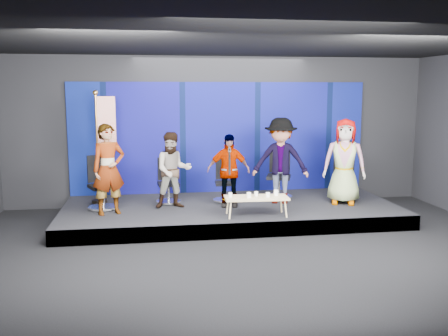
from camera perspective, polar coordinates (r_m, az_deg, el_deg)
The scene contains 21 objects.
ground at distance 8.37m, azimuth 3.60°, elevation -10.04°, with size 10.00×10.00×0.00m, color black.
room_walls at distance 7.92m, azimuth 3.77°, elevation 6.83°, with size 10.02×8.02×3.51m.
riser at distance 10.68m, azimuth 0.73°, elevation -4.99°, with size 7.00×3.00×0.30m, color black.
backdrop at distance 11.86m, azimuth -0.42°, elevation 3.50°, with size 7.00×0.08×2.60m, color navy.
chair_a at distance 10.52m, azimuth -13.80°, elevation -2.62°, with size 0.80×0.80×1.10m.
panelist_a at distance 9.95m, azimuth -13.05°, elevation -0.16°, with size 0.65×0.42×1.77m, color black.
chair_b at distance 10.84m, azimuth -6.40°, elevation -2.30°, with size 0.59×0.59×0.97m.
panelist_b at distance 10.28m, azimuth -5.83°, elevation -0.27°, with size 0.76×0.59×1.57m, color black.
chair_c at distance 10.93m, azimuth 0.10°, elevation -2.21°, with size 0.57×0.57×0.94m.
panelist_c at distance 10.37m, azimuth 0.50°, elevation -0.29°, with size 0.89×0.37×1.52m, color black.
chair_d at distance 11.32m, azimuth 6.28°, elevation -1.55°, with size 0.81×0.81×1.14m.
panelist_d at distance 10.73m, azimuth 6.48°, elevation 0.83°, with size 1.19×0.68×1.84m, color black.
chair_e at distance 11.51m, azimuth 13.49°, elevation -1.58°, with size 0.82×0.82×1.12m.
panelist_e at distance 10.92m, azimuth 13.60°, elevation 0.73°, with size 0.89×0.58×1.82m, color black.
coffee_table at distance 9.67m, azimuth 3.73°, elevation -3.48°, with size 1.24×0.57×0.38m.
mug_a at distance 9.62m, azimuth 0.73°, elevation -3.09°, with size 0.07×0.07×0.08m, color white.
mug_b at distance 9.57m, azimuth 2.86°, elevation -3.10°, with size 0.09×0.09×0.10m, color white.
mug_c at distance 9.73m, azimuth 3.70°, elevation -2.95°, with size 0.07×0.07×0.09m, color white.
mug_d at distance 9.64m, azimuth 5.03°, elevation -3.06°, with size 0.08×0.08×0.09m, color white.
mug_e at distance 9.83m, azimuth 5.96°, elevation -2.81°, with size 0.09×0.09×0.11m, color white.
flag_stand at distance 10.83m, azimuth -13.63°, elevation 2.63°, with size 0.55×0.32×2.42m.
Camera 1 is at (-1.72, -7.73, 2.71)m, focal length 40.00 mm.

